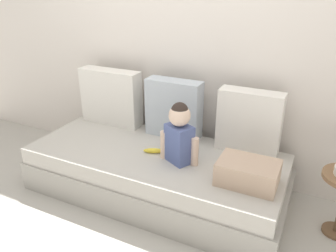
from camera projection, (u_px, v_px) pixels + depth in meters
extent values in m
plane|color=#B2ADA3|center=(156.00, 192.00, 2.81)|extent=(12.00, 12.00, 0.00)
cube|color=silver|center=(186.00, 35.00, 2.79)|extent=(5.30, 0.10, 2.45)
cube|color=#9C978F|center=(156.00, 180.00, 2.76)|extent=(2.10, 0.90, 0.25)
cube|color=#B7B2A8|center=(155.00, 159.00, 2.68)|extent=(2.03, 0.87, 0.14)
cube|color=silver|center=(111.00, 97.00, 3.09)|extent=(0.59, 0.16, 0.52)
cube|color=#B2BCC6|center=(174.00, 109.00, 2.84)|extent=(0.48, 0.16, 0.50)
cube|color=silver|center=(249.00, 122.00, 2.58)|extent=(0.49, 0.16, 0.50)
cube|color=#4C5B93|center=(179.00, 144.00, 2.46)|extent=(0.24, 0.22, 0.29)
sphere|color=beige|center=(180.00, 115.00, 2.37)|extent=(0.16, 0.16, 0.16)
sphere|color=#2D231E|center=(180.00, 111.00, 2.36)|extent=(0.13, 0.13, 0.13)
cylinder|color=beige|center=(164.00, 145.00, 2.53)|extent=(0.06, 0.06, 0.22)
cylinder|color=beige|center=(195.00, 152.00, 2.43)|extent=(0.06, 0.06, 0.22)
ellipsoid|color=yellow|center=(154.00, 151.00, 2.63)|extent=(0.17, 0.11, 0.04)
cube|color=tan|center=(248.00, 173.00, 2.22)|extent=(0.40, 0.28, 0.16)
cylinder|color=brown|center=(335.00, 231.00, 2.36)|extent=(0.19, 0.19, 0.02)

